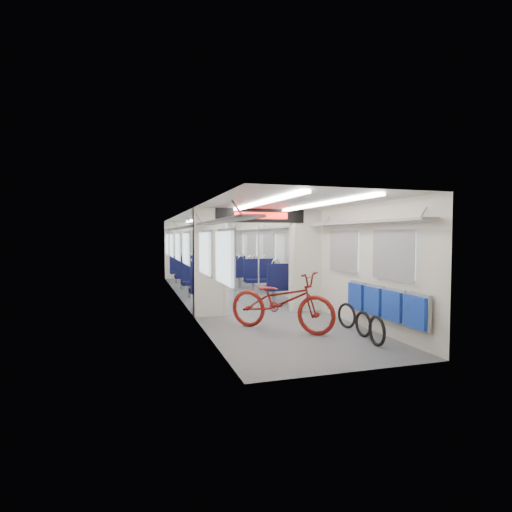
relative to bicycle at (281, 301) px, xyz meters
The scene contains 14 objects.
carriage 3.55m from the bicycle, 87.95° to the left, with size 12.00×12.02×2.31m.
bicycle is the anchor object (origin of this frame).
flip_bench 1.76m from the bicycle, 32.95° to the right, with size 0.12×2.15×0.56m.
bike_hoop_a 1.78m from the bicycle, 52.93° to the right, with size 0.48×0.48×0.05m, color black.
bike_hoop_b 1.48m from the bicycle, 35.92° to the right, with size 0.44×0.44×0.05m, color black.
bike_hoop_c 1.28m from the bicycle, ahead, with size 0.47×0.47×0.05m, color black.
seat_bay_near_left 3.68m from the bicycle, 102.76° to the left, with size 0.90×2.03×1.09m.
seat_bay_near_right 3.75m from the bicycle, 73.63° to the left, with size 0.94×2.23×1.15m.
seat_bay_far_left 7.16m from the bicycle, 96.52° to the left, with size 0.91×2.08×1.10m.
seat_bay_far_right 6.93m from the bicycle, 81.22° to the left, with size 0.88×1.95×1.06m.
stanchion_near_left 2.59m from the bicycle, 95.33° to the left, with size 0.05×0.05×2.30m, color silver.
stanchion_near_right 2.64m from the bicycle, 81.58° to the left, with size 0.04×0.04×2.30m, color silver.
stanchion_far_left 5.26m from the bicycle, 92.46° to the left, with size 0.05×0.05×2.30m, color silver.
stanchion_far_right 5.73m from the bicycle, 84.67° to the left, with size 0.05×0.05×2.30m, color silver.
Camera 1 is at (-2.66, -10.35, 1.71)m, focal length 28.00 mm.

